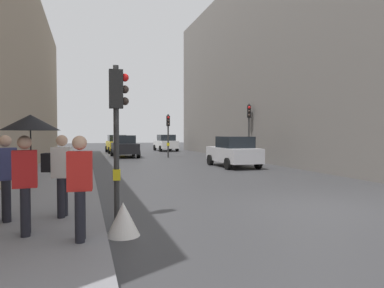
{
  "coord_description": "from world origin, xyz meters",
  "views": [
    {
      "loc": [
        -5.7,
        -7.49,
        1.98
      ],
      "look_at": [
        -0.29,
        9.83,
        1.38
      ],
      "focal_mm": 32.12,
      "sensor_mm": 36.0,
      "label": 1
    }
  ],
  "objects": [
    {
      "name": "building_facade_right",
      "position": [
        11.34,
        16.29,
        6.84
      ],
      "size": [
        12.0,
        29.62,
        13.68
      ],
      "primitive_type": "cube",
      "color": "slate",
      "rests_on": "ground"
    },
    {
      "name": "traffic_light_far_median",
      "position": [
        0.65,
        19.21,
        2.37
      ],
      "size": [
        0.25,
        0.43,
        3.44
      ],
      "color": "#2D2D2D",
      "rests_on": "ground"
    },
    {
      "name": "ground_plane",
      "position": [
        0.0,
        0.0,
        0.0
      ],
      "size": [
        120.0,
        120.0,
        0.0
      ],
      "primitive_type": "plane",
      "color": "#38383A"
    },
    {
      "name": "traffic_light_mid_street",
      "position": [
        5.03,
        13.78,
        2.72
      ],
      "size": [
        0.33,
        0.45,
        3.95
      ],
      "color": "#2D2D2D",
      "rests_on": "ground"
    },
    {
      "name": "pedestrian_with_umbrella",
      "position": [
        -6.65,
        -0.84,
        1.84
      ],
      "size": [
        1.0,
        1.0,
        2.14
      ],
      "color": "black",
      "rests_on": "sidewalk_kerb"
    },
    {
      "name": "car_silver_hatchback",
      "position": [
        2.47,
        10.65,
        0.88
      ],
      "size": [
        2.02,
        4.2,
        1.76
      ],
      "color": "#BCBCC1",
      "rests_on": "ground"
    },
    {
      "name": "sidewalk_kerb",
      "position": [
        -6.81,
        6.0,
        0.08
      ],
      "size": [
        2.95,
        40.0,
        0.16
      ],
      "primitive_type": "cube",
      "color": "gray",
      "rests_on": "ground"
    },
    {
      "name": "car_dark_suv",
      "position": [
        -2.63,
        20.73,
        0.88
      ],
      "size": [
        2.07,
        4.22,
        1.76
      ],
      "color": "black",
      "rests_on": "ground"
    },
    {
      "name": "car_yellow_taxi",
      "position": [
        -2.69,
        26.96,
        0.88
      ],
      "size": [
        2.13,
        4.26,
        1.76
      ],
      "color": "yellow",
      "rests_on": "ground"
    },
    {
      "name": "pedestrian_with_black_backpack",
      "position": [
        -6.22,
        0.39,
        1.16
      ],
      "size": [
        0.65,
        0.41,
        1.77
      ],
      "color": "black",
      "rests_on": "sidewalk_kerb"
    },
    {
      "name": "pedestrian_in_red_jacket",
      "position": [
        -5.79,
        -1.47,
        1.13
      ],
      "size": [
        0.42,
        0.36,
        1.77
      ],
      "color": "black",
      "rests_on": "sidewalk_kerb"
    },
    {
      "name": "car_white_compact",
      "position": [
        2.67,
        28.87,
        0.88
      ],
      "size": [
        2.11,
        4.25,
        1.76
      ],
      "color": "silver",
      "rests_on": "ground"
    },
    {
      "name": "pedestrian_with_grey_backpack",
      "position": [
        -7.3,
        0.31,
        1.16
      ],
      "size": [
        0.65,
        0.43,
        1.77
      ],
      "color": "black",
      "rests_on": "sidewalk_kerb"
    },
    {
      "name": "warning_sign_triangle",
      "position": [
        -5.01,
        -0.88,
        0.33
      ],
      "size": [
        0.64,
        0.64,
        0.65
      ],
      "primitive_type": "cone",
      "color": "silver",
      "rests_on": "ground"
    },
    {
      "name": "traffic_light_near_left",
      "position": [
        -5.01,
        0.23,
        2.39
      ],
      "size": [
        0.44,
        0.25,
        3.46
      ],
      "color": "#2D2D2D",
      "rests_on": "ground"
    }
  ]
}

